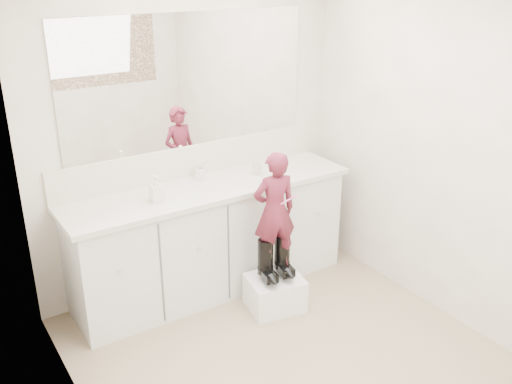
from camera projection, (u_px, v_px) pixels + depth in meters
floor at (303, 369)px, 3.73m from camera, size 3.00×3.00×0.00m
wall_back at (191, 137)px, 4.44m from camera, size 2.60×0.00×2.60m
wall_left at (87, 262)px, 2.62m from camera, size 0.00×3.00×3.00m
wall_right at (459, 161)px, 3.93m from camera, size 0.00×3.00×3.00m
vanity_cabinet at (211, 240)px, 4.52m from camera, size 2.20×0.55×0.85m
countertop at (210, 188)px, 4.34m from camera, size 2.28×0.58×0.04m
backsplash at (193, 160)px, 4.50m from camera, size 2.28×0.03×0.25m
mirror at (189, 81)px, 4.26m from camera, size 2.00×0.02×1.00m
faucet at (200, 173)px, 4.44m from camera, size 0.08×0.08×0.10m
cup at (257, 169)px, 4.55m from camera, size 0.12×0.12×0.08m
soap_bottle at (156, 189)px, 4.02m from camera, size 0.09×0.09×0.19m
step_stool at (275, 293)px, 4.35m from camera, size 0.46×0.40×0.26m
boot_left at (265, 260)px, 4.21m from camera, size 0.16×0.24×0.34m
boot_right at (282, 255)px, 4.29m from camera, size 0.16×0.24×0.34m
toddler at (274, 211)px, 4.10m from camera, size 0.36×0.27×0.90m
toothbrush at (289, 200)px, 4.04m from camera, size 0.14×0.04×0.06m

